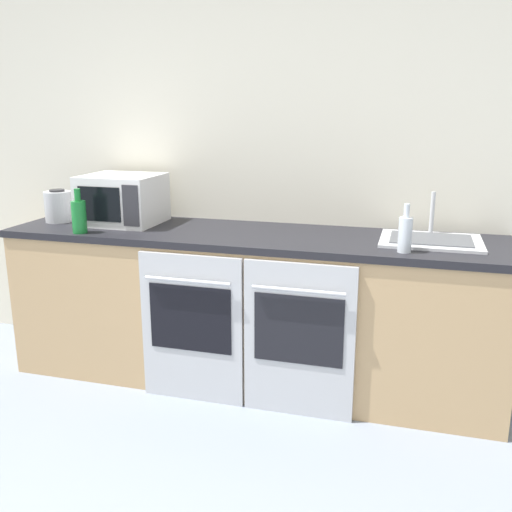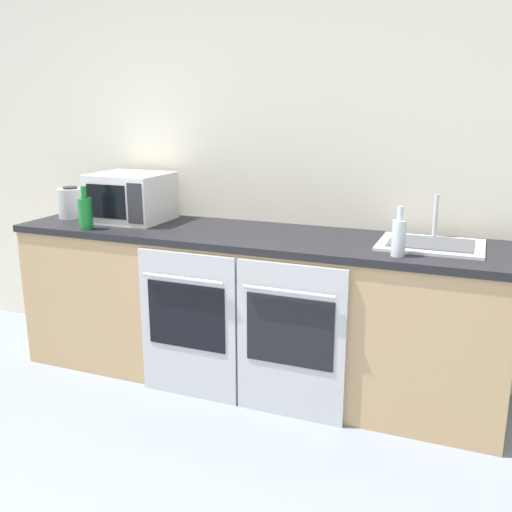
{
  "view_description": "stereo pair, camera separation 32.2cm",
  "coord_description": "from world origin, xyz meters",
  "px_view_note": "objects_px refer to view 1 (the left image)",
  "views": [
    {
      "loc": [
        0.89,
        -0.84,
        1.57
      ],
      "look_at": [
        0.03,
        2.17,
        0.75
      ],
      "focal_mm": 40.0,
      "sensor_mm": 36.0,
      "label": 1
    },
    {
      "loc": [
        1.19,
        -0.73,
        1.57
      ],
      "look_at": [
        0.03,
        2.17,
        0.75
      ],
      "focal_mm": 40.0,
      "sensor_mm": 36.0,
      "label": 2
    }
  ],
  "objects_px": {
    "oven_left": "(192,328)",
    "bottle_green": "(79,216)",
    "microwave": "(123,199)",
    "kettle": "(58,206)",
    "sink": "(431,239)",
    "oven_right": "(299,340)",
    "bottle_clear": "(405,233)"
  },
  "relations": [
    {
      "from": "oven_left",
      "to": "bottle_green",
      "type": "xyz_separation_m",
      "value": [
        -0.69,
        0.08,
        0.56
      ]
    },
    {
      "from": "oven_left",
      "to": "kettle",
      "type": "bearing_deg",
      "value": 161.57
    },
    {
      "from": "oven_left",
      "to": "bottle_clear",
      "type": "bearing_deg",
      "value": 6.66
    },
    {
      "from": "bottle_clear",
      "to": "oven_left",
      "type": "bearing_deg",
      "value": -173.34
    },
    {
      "from": "bottle_clear",
      "to": "sink",
      "type": "bearing_deg",
      "value": 63.81
    },
    {
      "from": "oven_left",
      "to": "bottle_clear",
      "type": "distance_m",
      "value": 1.22
    },
    {
      "from": "bottle_clear",
      "to": "kettle",
      "type": "xyz_separation_m",
      "value": [
        -2.07,
        0.21,
        0.0
      ]
    },
    {
      "from": "oven_left",
      "to": "sink",
      "type": "xyz_separation_m",
      "value": [
        1.2,
        0.39,
        0.48
      ]
    },
    {
      "from": "oven_right",
      "to": "sink",
      "type": "xyz_separation_m",
      "value": [
        0.62,
        0.39,
        0.48
      ]
    },
    {
      "from": "oven_left",
      "to": "bottle_green",
      "type": "height_order",
      "value": "bottle_green"
    },
    {
      "from": "oven_right",
      "to": "microwave",
      "type": "height_order",
      "value": "microwave"
    },
    {
      "from": "bottle_green",
      "to": "kettle",
      "type": "height_order",
      "value": "bottle_green"
    },
    {
      "from": "kettle",
      "to": "sink",
      "type": "relative_size",
      "value": 0.38
    },
    {
      "from": "oven_right",
      "to": "sink",
      "type": "height_order",
      "value": "sink"
    },
    {
      "from": "microwave",
      "to": "kettle",
      "type": "bearing_deg",
      "value": -170.64
    },
    {
      "from": "oven_right",
      "to": "bottle_clear",
      "type": "relative_size",
      "value": 3.48
    },
    {
      "from": "microwave",
      "to": "kettle",
      "type": "relative_size",
      "value": 2.23
    },
    {
      "from": "oven_left",
      "to": "bottle_clear",
      "type": "height_order",
      "value": "bottle_clear"
    },
    {
      "from": "microwave",
      "to": "bottle_green",
      "type": "height_order",
      "value": "microwave"
    },
    {
      "from": "sink",
      "to": "kettle",
      "type": "bearing_deg",
      "value": -178.58
    },
    {
      "from": "bottle_green",
      "to": "kettle",
      "type": "bearing_deg",
      "value": 140.59
    },
    {
      "from": "oven_left",
      "to": "microwave",
      "type": "distance_m",
      "value": 0.94
    },
    {
      "from": "oven_right",
      "to": "oven_left",
      "type": "bearing_deg",
      "value": 180.0
    },
    {
      "from": "bottle_clear",
      "to": "bottle_green",
      "type": "bearing_deg",
      "value": -178.54
    },
    {
      "from": "oven_left",
      "to": "microwave",
      "type": "xyz_separation_m",
      "value": [
        -0.59,
        0.4,
        0.61
      ]
    },
    {
      "from": "oven_left",
      "to": "kettle",
      "type": "height_order",
      "value": "kettle"
    },
    {
      "from": "oven_left",
      "to": "kettle",
      "type": "xyz_separation_m",
      "value": [
        -1.0,
        0.33,
        0.56
      ]
    },
    {
      "from": "oven_left",
      "to": "sink",
      "type": "height_order",
      "value": "sink"
    },
    {
      "from": "kettle",
      "to": "bottle_green",
      "type": "bearing_deg",
      "value": -39.41
    },
    {
      "from": "oven_right",
      "to": "bottle_clear",
      "type": "xyz_separation_m",
      "value": [
        0.49,
        0.13,
        0.56
      ]
    },
    {
      "from": "microwave",
      "to": "bottle_clear",
      "type": "relative_size",
      "value": 1.86
    },
    {
      "from": "kettle",
      "to": "bottle_clear",
      "type": "bearing_deg",
      "value": -5.69
    }
  ]
}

